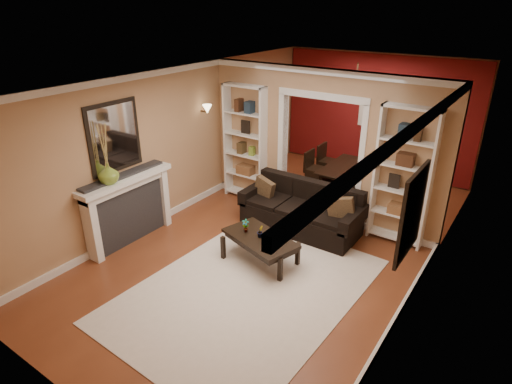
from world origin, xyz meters
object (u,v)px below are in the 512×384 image
Objects in this scene: bookshelf_left at (246,144)px; bookshelf_right at (403,177)px; sofa at (301,208)px; coffee_table at (260,249)px; dining_table at (347,178)px; fireplace at (130,210)px.

bookshelf_right is (3.10, 0.00, 0.00)m from bookshelf_left.
sofa is 0.92× the size of bookshelf_right.
dining_table reaches higher than coffee_table.
sofa is at bearing 42.33° from fireplace.
bookshelf_left is 1.56× the size of dining_table.
coffee_table is at bearing -129.18° from bookshelf_right.
sofa is 1.25× the size of fireplace.
sofa is at bearing 106.61° from coffee_table.
bookshelf_right reaches higher than coffee_table.
bookshelf_right is at bearing 34.80° from fireplace.
fireplace is 4.58m from dining_table.
bookshelf_left is 1.35× the size of fireplace.
sofa reaches higher than dining_table.
coffee_table is at bearing -90.31° from sofa.
coffee_table is at bearing -49.23° from bookshelf_left.
bookshelf_right reaches higher than fireplace.
coffee_table is at bearing 17.72° from fireplace.
fireplace is at bearing 152.59° from dining_table.
bookshelf_left reaches higher than dining_table.
bookshelf_left is at bearing 134.32° from dining_table.
bookshelf_left is at bearing 160.08° from sofa.
fireplace reaches higher than coffee_table.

